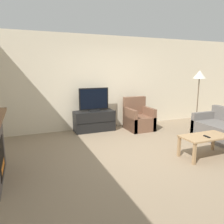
% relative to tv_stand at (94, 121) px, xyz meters
% --- Properties ---
extents(ground_plane, '(24.00, 24.00, 0.00)m').
position_rel_tv_stand_xyz_m(ground_plane, '(0.41, -2.00, -0.29)').
color(ground_plane, '#89755B').
extents(wall_back, '(12.00, 0.06, 2.70)m').
position_rel_tv_stand_xyz_m(wall_back, '(0.41, 0.31, 1.06)').
color(wall_back, beige).
rests_on(wall_back, ground).
extents(tv_stand, '(1.14, 0.49, 0.58)m').
position_rel_tv_stand_xyz_m(tv_stand, '(0.00, 0.00, 0.00)').
color(tv_stand, black).
rests_on(tv_stand, ground).
extents(tv, '(0.85, 0.18, 0.65)m').
position_rel_tv_stand_xyz_m(tv, '(-0.00, -0.00, 0.60)').
color(tv, black).
rests_on(tv, tv_stand).
extents(armchair, '(0.70, 0.76, 0.93)m').
position_rel_tv_stand_xyz_m(armchair, '(1.25, -0.34, 0.01)').
color(armchair, brown).
rests_on(armchair, ground).
extents(coffee_table, '(1.00, 0.51, 0.44)m').
position_rel_tv_stand_xyz_m(coffee_table, '(1.48, -2.66, 0.09)').
color(coffee_table, '#A37F56').
rests_on(coffee_table, ground).
extents(remote, '(0.05, 0.15, 0.02)m').
position_rel_tv_stand_xyz_m(remote, '(1.44, -2.73, 0.16)').
color(remote, black).
rests_on(remote, coffee_table).
extents(floor_lamp, '(0.36, 0.36, 1.71)m').
position_rel_tv_stand_xyz_m(floor_lamp, '(2.71, -1.09, 1.21)').
color(floor_lamp, black).
rests_on(floor_lamp, ground).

